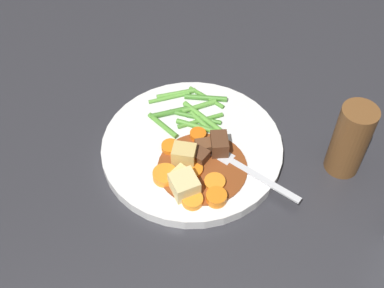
% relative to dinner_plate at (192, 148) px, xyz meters
% --- Properties ---
extents(ground_plane, '(3.00, 3.00, 0.00)m').
position_rel_dinner_plate_xyz_m(ground_plane, '(0.00, 0.00, -0.01)').
color(ground_plane, '#2D2D33').
extents(dinner_plate, '(0.28, 0.28, 0.02)m').
position_rel_dinner_plate_xyz_m(dinner_plate, '(0.00, 0.00, 0.00)').
color(dinner_plate, white).
rests_on(dinner_plate, ground_plane).
extents(stew_sauce, '(0.13, 0.13, 0.00)m').
position_rel_dinner_plate_xyz_m(stew_sauce, '(0.05, -0.00, 0.01)').
color(stew_sauce, brown).
rests_on(stew_sauce, dinner_plate).
extents(carrot_slice_0, '(0.04, 0.04, 0.01)m').
position_rel_dinner_plate_xyz_m(carrot_slice_0, '(0.05, -0.02, 0.01)').
color(carrot_slice_0, orange).
rests_on(carrot_slice_0, dinner_plate).
extents(carrot_slice_1, '(0.03, 0.03, 0.01)m').
position_rel_dinner_plate_xyz_m(carrot_slice_1, '(-0.01, 0.01, 0.01)').
color(carrot_slice_1, orange).
rests_on(carrot_slice_1, dinner_plate).
extents(carrot_slice_2, '(0.03, 0.03, 0.01)m').
position_rel_dinner_plate_xyz_m(carrot_slice_2, '(0.10, -0.03, 0.01)').
color(carrot_slice_2, orange).
rests_on(carrot_slice_2, dinner_plate).
extents(carrot_slice_3, '(0.03, 0.03, 0.01)m').
position_rel_dinner_plate_xyz_m(carrot_slice_3, '(0.11, -0.00, 0.02)').
color(carrot_slice_3, orange).
rests_on(carrot_slice_3, dinner_plate).
extents(carrot_slice_4, '(0.04, 0.04, 0.01)m').
position_rel_dinner_plate_xyz_m(carrot_slice_4, '(0.08, 0.01, 0.01)').
color(carrot_slice_4, orange).
rests_on(carrot_slice_4, dinner_plate).
extents(carrot_slice_5, '(0.04, 0.04, 0.01)m').
position_rel_dinner_plate_xyz_m(carrot_slice_5, '(0.02, -0.01, 0.01)').
color(carrot_slice_5, orange).
rests_on(carrot_slice_5, dinner_plate).
extents(carrot_slice_6, '(0.04, 0.04, 0.01)m').
position_rel_dinner_plate_xyz_m(carrot_slice_6, '(0.05, -0.06, 0.02)').
color(carrot_slice_6, orange).
rests_on(carrot_slice_6, dinner_plate).
extents(carrot_slice_7, '(0.04, 0.04, 0.01)m').
position_rel_dinner_plate_xyz_m(carrot_slice_7, '(0.00, -0.03, 0.01)').
color(carrot_slice_7, orange).
rests_on(carrot_slice_7, dinner_plate).
extents(potato_chunk_0, '(0.04, 0.04, 0.03)m').
position_rel_dinner_plate_xyz_m(potato_chunk_0, '(0.08, -0.04, 0.02)').
color(potato_chunk_0, '#EAD68C').
rests_on(potato_chunk_0, dinner_plate).
extents(potato_chunk_1, '(0.04, 0.04, 0.03)m').
position_rel_dinner_plate_xyz_m(potato_chunk_1, '(0.03, -0.02, 0.02)').
color(potato_chunk_1, '#DBBC6B').
rests_on(potato_chunk_1, dinner_plate).
extents(potato_chunk_2, '(0.03, 0.03, 0.02)m').
position_rel_dinner_plate_xyz_m(potato_chunk_2, '(0.06, -0.03, 0.02)').
color(potato_chunk_2, '#E5CC7A').
rests_on(potato_chunk_2, dinner_plate).
extents(meat_chunk_0, '(0.04, 0.03, 0.03)m').
position_rel_dinner_plate_xyz_m(meat_chunk_0, '(0.03, 0.03, 0.02)').
color(meat_chunk_0, '#56331E').
rests_on(meat_chunk_0, dinner_plate).
extents(meat_chunk_1, '(0.03, 0.03, 0.02)m').
position_rel_dinner_plate_xyz_m(meat_chunk_1, '(0.03, -0.00, 0.02)').
color(meat_chunk_1, '#56331E').
rests_on(meat_chunk_1, dinner_plate).
extents(meat_chunk_2, '(0.02, 0.03, 0.02)m').
position_rel_dinner_plate_xyz_m(meat_chunk_2, '(0.02, 0.01, 0.02)').
color(meat_chunk_2, brown).
rests_on(meat_chunk_2, dinner_plate).
extents(green_bean_0, '(0.01, 0.08, 0.01)m').
position_rel_dinner_plate_xyz_m(green_bean_0, '(-0.04, 0.03, 0.01)').
color(green_bean_0, '#599E38').
rests_on(green_bean_0, dinner_plate).
extents(green_bean_1, '(0.04, 0.07, 0.01)m').
position_rel_dinner_plate_xyz_m(green_bean_1, '(-0.08, 0.05, 0.01)').
color(green_bean_1, '#4C8E33').
rests_on(green_bean_1, dinner_plate).
extents(green_bean_2, '(0.06, 0.04, 0.01)m').
position_rel_dinner_plate_xyz_m(green_bean_2, '(-0.08, 0.05, 0.01)').
color(green_bean_2, '#599E38').
rests_on(green_bean_2, dinner_plate).
extents(green_bean_3, '(0.06, 0.07, 0.01)m').
position_rel_dinner_plate_xyz_m(green_bean_3, '(-0.05, 0.02, 0.01)').
color(green_bean_3, '#4C8E33').
rests_on(green_bean_3, dinner_plate).
extents(green_bean_4, '(0.01, 0.07, 0.01)m').
position_rel_dinner_plate_xyz_m(green_bean_4, '(-0.10, -0.01, 0.01)').
color(green_bean_4, '#66AD42').
rests_on(green_bean_4, dinner_plate).
extents(green_bean_5, '(0.01, 0.06, 0.01)m').
position_rel_dinner_plate_xyz_m(green_bean_5, '(-0.07, 0.03, 0.01)').
color(green_bean_5, '#66AD42').
rests_on(green_bean_5, dinner_plate).
extents(green_bean_6, '(0.05, 0.06, 0.01)m').
position_rel_dinner_plate_xyz_m(green_bean_6, '(-0.03, 0.02, 0.01)').
color(green_bean_6, '#599E38').
rests_on(green_bean_6, dinner_plate).
extents(green_bean_7, '(0.06, 0.03, 0.01)m').
position_rel_dinner_plate_xyz_m(green_bean_7, '(-0.05, -0.03, 0.01)').
color(green_bean_7, '#599E38').
rests_on(green_bean_7, dinner_plate).
extents(green_bean_8, '(0.06, 0.03, 0.01)m').
position_rel_dinner_plate_xyz_m(green_bean_8, '(-0.03, 0.03, 0.01)').
color(green_bean_8, '#66AD42').
rests_on(green_bean_8, dinner_plate).
extents(green_bean_9, '(0.01, 0.07, 0.01)m').
position_rel_dinner_plate_xyz_m(green_bean_9, '(-0.11, 0.01, 0.01)').
color(green_bean_9, '#66AD42').
rests_on(green_bean_9, dinner_plate).
extents(green_bean_10, '(0.08, 0.04, 0.01)m').
position_rel_dinner_plate_xyz_m(green_bean_10, '(-0.04, 0.03, 0.01)').
color(green_bean_10, '#66AD42').
rests_on(green_bean_10, dinner_plate).
extents(green_bean_11, '(0.01, 0.06, 0.01)m').
position_rel_dinner_plate_xyz_m(green_bean_11, '(-0.07, -0.02, 0.01)').
color(green_bean_11, '#4C8E33').
rests_on(green_bean_11, dinner_plate).
extents(fork, '(0.15, 0.11, 0.00)m').
position_rel_dinner_plate_xyz_m(fork, '(0.07, 0.06, 0.01)').
color(fork, silver).
rests_on(fork, dinner_plate).
extents(pepper_mill, '(0.05, 0.05, 0.12)m').
position_rel_dinner_plate_xyz_m(pepper_mill, '(0.10, 0.20, 0.05)').
color(pepper_mill, brown).
rests_on(pepper_mill, ground_plane).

